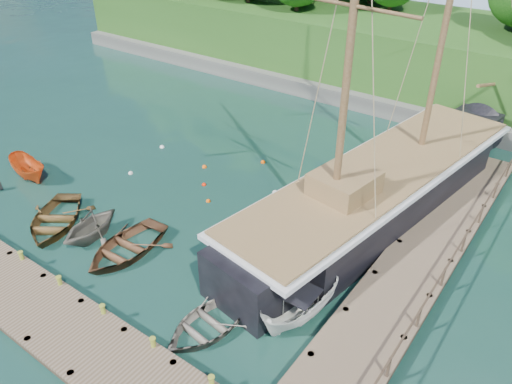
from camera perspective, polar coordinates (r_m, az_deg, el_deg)
ground at (r=26.55m, az=-11.09°, el=-6.06°), size 160.00×160.00×0.00m
dock_near at (r=22.30m, az=-19.79°, el=-15.27°), size 20.00×3.20×1.10m
dock_east at (r=26.29m, az=18.62°, el=-6.61°), size 3.20×24.00×1.10m
bollard_0 at (r=27.17m, az=-24.86°, el=-7.93°), size 0.26×0.26×0.45m
bollard_1 at (r=25.03m, az=-21.19°, el=-10.81°), size 0.26×0.26×0.45m
bollard_2 at (r=23.08m, az=-16.78°, el=-14.13°), size 0.26×0.26×0.45m
bollard_3 at (r=21.38m, az=-11.44°, el=-17.92°), size 0.26×0.26×0.45m
rowboat_0 at (r=29.63m, az=-21.91°, el=-3.56°), size 5.76×6.11×1.03m
rowboat_1 at (r=28.01m, az=-18.16°, el=-4.96°), size 3.33×3.78×1.86m
rowboat_2 at (r=26.46m, az=-14.57°, el=-6.75°), size 3.73×5.06×1.01m
rowboat_3 at (r=22.03m, az=-5.50°, el=-15.29°), size 3.67×4.72×0.90m
motorboat_orange at (r=34.92m, az=-24.35°, el=1.51°), size 4.04×2.11×1.49m
cabin_boat_white at (r=22.45m, az=5.03°, el=-14.12°), size 2.32×4.84×1.80m
schooner at (r=28.77m, az=13.76°, el=-0.20°), size 8.69×29.05×21.65m
mooring_buoy_0 at (r=33.26m, az=-14.14°, el=2.05°), size 0.31×0.31×0.31m
mooring_buoy_1 at (r=31.20m, az=-5.97°, el=0.79°), size 0.28×0.28×0.28m
mooring_buoy_2 at (r=29.60m, az=-5.48°, el=-1.09°), size 0.28×0.28×0.28m
mooring_buoy_3 at (r=30.27m, az=2.20°, el=-0.13°), size 0.35×0.35×0.35m
mooring_buoy_4 at (r=33.14m, az=-5.92°, el=2.81°), size 0.31×0.31×0.31m
mooring_buoy_5 at (r=33.53m, az=0.81°, el=3.37°), size 0.30×0.30×0.30m
mooring_buoy_6 at (r=36.11m, az=-10.69°, el=5.02°), size 0.34×0.34×0.34m
mooring_buoy_7 at (r=26.57m, az=-0.78°, el=-5.31°), size 0.34×0.34×0.34m
headland at (r=54.48m, az=3.34°, el=20.94°), size 51.00×19.31×12.90m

